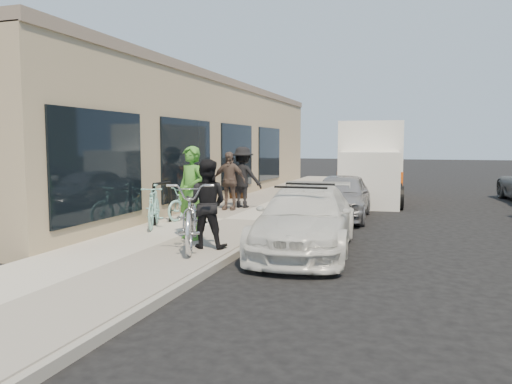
# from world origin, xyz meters

# --- Properties ---
(ground) EXTENTS (120.00, 120.00, 0.00)m
(ground) POSITION_xyz_m (0.00, 0.00, 0.00)
(ground) COLOR black
(ground) RESTS_ON ground
(sidewalk) EXTENTS (3.00, 34.00, 0.15)m
(sidewalk) POSITION_xyz_m (-2.00, 3.00, 0.07)
(sidewalk) COLOR #B6B0A3
(sidewalk) RESTS_ON ground
(curb) EXTENTS (0.12, 34.00, 0.13)m
(curb) POSITION_xyz_m (-0.45, 3.00, 0.07)
(curb) COLOR gray
(curb) RESTS_ON ground
(storefront) EXTENTS (3.60, 20.00, 4.22)m
(storefront) POSITION_xyz_m (-5.24, 7.99, 2.12)
(storefront) COLOR tan
(storefront) RESTS_ON ground
(bike_rack) EXTENTS (0.14, 0.70, 0.99)m
(bike_rack) POSITION_xyz_m (-3.10, 1.83, 0.75)
(bike_rack) COLOR black
(bike_rack) RESTS_ON sidewalk
(sandwich_board) EXTENTS (0.86, 0.87, 1.11)m
(sandwich_board) POSITION_xyz_m (-3.28, 7.43, 0.72)
(sandwich_board) COLOR black
(sandwich_board) RESTS_ON sidewalk
(sedan_white) EXTENTS (2.05, 4.33, 1.26)m
(sedan_white) POSITION_xyz_m (0.62, 0.56, 0.61)
(sedan_white) COLOR silver
(sedan_white) RESTS_ON ground
(sedan_silver) EXTENTS (1.61, 3.68, 1.24)m
(sedan_silver) POSITION_xyz_m (0.64, 4.93, 0.62)
(sedan_silver) COLOR #9A9A9F
(sedan_silver) RESTS_ON ground
(moving_truck) EXTENTS (2.54, 5.83, 2.80)m
(moving_truck) POSITION_xyz_m (0.96, 9.91, 1.24)
(moving_truck) COLOR white
(moving_truck) RESTS_ON ground
(tandem_bike) EXTENTS (1.59, 2.43, 1.21)m
(tandem_bike) POSITION_xyz_m (-1.26, -0.39, 0.75)
(tandem_bike) COLOR silver
(tandem_bike) RESTS_ON sidewalk
(woman_rider) EXTENTS (0.79, 0.68, 1.83)m
(woman_rider) POSITION_xyz_m (-1.62, 0.29, 1.07)
(woman_rider) COLOR #448F2F
(woman_rider) RESTS_ON sidewalk
(man_standing) EXTENTS (0.84, 0.69, 1.60)m
(man_standing) POSITION_xyz_m (-1.01, -0.36, 0.95)
(man_standing) COLOR black
(man_standing) RESTS_ON sidewalk
(cruiser_bike_a) EXTENTS (1.02, 1.66, 0.96)m
(cruiser_bike_a) POSITION_xyz_m (-3.02, 1.30, 0.63)
(cruiser_bike_a) COLOR #92DAD1
(cruiser_bike_a) RESTS_ON sidewalk
(cruiser_bike_b) EXTENTS (0.94, 1.64, 0.82)m
(cruiser_bike_b) POSITION_xyz_m (-2.79, 2.69, 0.56)
(cruiser_bike_b) COLOR #92DAD1
(cruiser_bike_b) RESTS_ON sidewalk
(cruiser_bike_c) EXTENTS (1.06, 1.56, 0.91)m
(cruiser_bike_c) POSITION_xyz_m (-2.72, 3.63, 0.61)
(cruiser_bike_c) COLOR gold
(cruiser_bike_c) RESTS_ON sidewalk
(bystander_a) EXTENTS (1.20, 0.74, 1.79)m
(bystander_a) POSITION_xyz_m (-2.30, 5.23, 1.04)
(bystander_a) COLOR black
(bystander_a) RESTS_ON sidewalk
(bystander_b) EXTENTS (0.99, 0.44, 1.66)m
(bystander_b) POSITION_xyz_m (-2.51, 4.65, 0.98)
(bystander_b) COLOR brown
(bystander_b) RESTS_ON sidewalk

